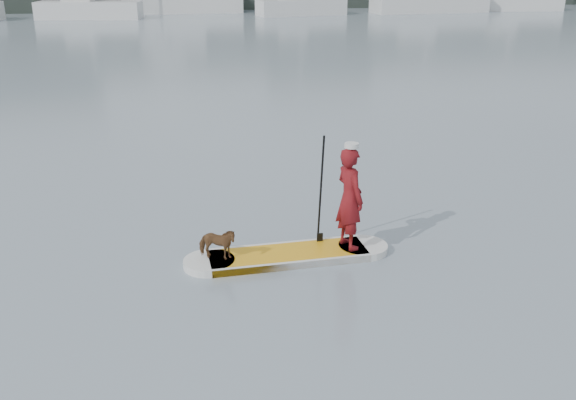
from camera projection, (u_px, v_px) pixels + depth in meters
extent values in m
plane|color=slate|center=(55.00, 295.00, 9.10)|extent=(140.00, 140.00, 0.00)
cube|color=orange|center=(288.00, 255.00, 10.16)|extent=(2.51, 0.83, 0.12)
cylinder|color=silver|center=(209.00, 263.00, 9.90)|extent=(0.80, 0.80, 0.12)
cylinder|color=silver|center=(363.00, 248.00, 10.42)|extent=(0.80, 0.80, 0.12)
cube|color=silver|center=(283.00, 246.00, 10.50)|extent=(2.50, 0.09, 0.12)
cube|color=silver|center=(293.00, 266.00, 9.82)|extent=(2.50, 0.09, 0.12)
imported|color=maroon|center=(350.00, 198.00, 10.05)|extent=(0.54, 0.68, 1.65)
cylinder|color=silver|center=(352.00, 145.00, 9.74)|extent=(0.22, 0.22, 0.07)
imported|color=#54301C|center=(217.00, 244.00, 9.82)|extent=(0.67, 0.48, 0.51)
cylinder|color=black|center=(321.00, 191.00, 10.21)|extent=(0.04, 0.30, 1.89)
cube|color=black|center=(320.00, 242.00, 10.53)|extent=(0.10, 0.02, 0.32)
cube|color=silver|center=(89.00, 10.00, 48.57)|extent=(8.01, 3.80, 1.28)
cube|color=silver|center=(301.00, 7.00, 51.64)|extent=(7.35, 3.31, 1.24)
cube|color=silver|center=(429.00, 3.00, 54.11)|extent=(9.88, 3.30, 1.55)
cube|color=silver|center=(182.00, 3.00, 53.89)|extent=(9.88, 3.08, 1.62)
cube|color=silver|center=(513.00, 2.00, 56.34)|extent=(8.52, 3.70, 1.38)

